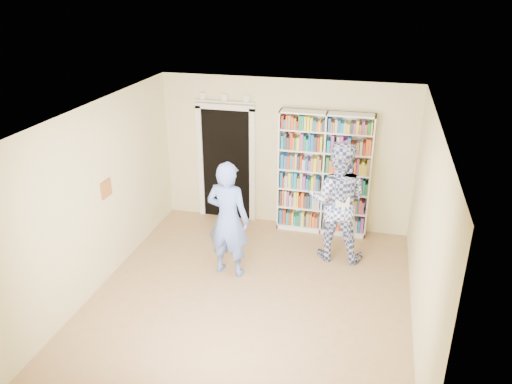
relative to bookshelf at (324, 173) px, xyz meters
The scene contains 11 objects.
floor 2.69m from the bookshelf, 107.14° to the right, with size 5.00×5.00×0.00m, color #A0704D.
ceiling 2.92m from the bookshelf, 107.14° to the right, with size 5.00×5.00×0.00m, color white.
wall_back 0.78m from the bookshelf, 167.84° to the left, with size 4.50×4.50×0.00m, color beige.
wall_left 3.79m from the bookshelf, 141.74° to the right, with size 5.00×5.00×0.00m, color beige.
wall_right 2.81m from the bookshelf, 56.92° to the right, with size 5.00×5.00×0.00m, color beige.
bookshelf is the anchor object (origin of this frame).
doorway 1.83m from the bookshelf, behind, with size 1.10×0.08×2.43m.
wall_art 3.66m from the bookshelf, 144.02° to the right, with size 0.03×0.25×0.25m, color brown.
man_blue 2.14m from the bookshelf, 124.68° to the right, with size 0.67×0.44×1.84m, color #5F7BD3.
man_plaid 0.93m from the bookshelf, 69.61° to the right, with size 0.96×0.75×1.98m, color #2F3E91.
paper_sheet 1.20m from the bookshelf, 69.36° to the right, with size 0.22×0.01×0.31m, color white.
Camera 1 is at (1.54, -5.80, 4.27)m, focal length 35.00 mm.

